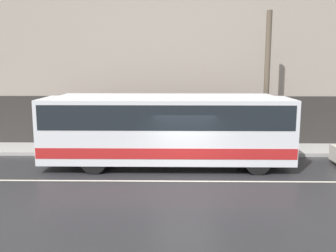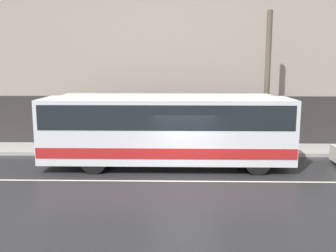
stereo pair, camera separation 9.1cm
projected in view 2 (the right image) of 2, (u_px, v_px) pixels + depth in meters
The scene contains 6 objects.
ground_plane at pixel (185, 181), 14.64m from camera, with size 60.00×60.00×0.00m, color #262628.
sidewalk at pixel (183, 149), 19.78m from camera, with size 60.00×2.44×0.18m.
building_facade at pixel (183, 43), 20.22m from camera, with size 60.00×0.35×11.70m.
lane_stripe at pixel (185, 181), 14.64m from camera, with size 54.00×0.14×0.01m.
transit_bus at pixel (167, 127), 16.41m from camera, with size 10.83×2.54×3.20m.
utility_pole_near at pixel (267, 83), 18.36m from camera, with size 0.27×0.27×6.91m.
Camera 2 is at (-0.35, -14.10, 4.52)m, focal length 40.00 mm.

